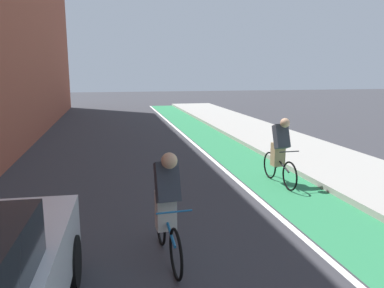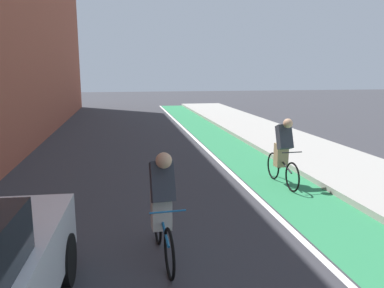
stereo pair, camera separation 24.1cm
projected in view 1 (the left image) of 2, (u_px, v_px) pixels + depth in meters
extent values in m
plane|color=#38383D|center=(160.00, 187.00, 8.93)|extent=(82.74, 82.74, 0.00)
cube|color=#2D8451|center=(245.00, 161.00, 11.43)|extent=(1.60, 37.61, 0.00)
cube|color=white|center=(216.00, 163.00, 11.25)|extent=(0.12, 37.61, 0.00)
cube|color=#A8A59E|center=(314.00, 155.00, 11.89)|extent=(2.99, 37.61, 0.14)
cylinder|color=black|center=(70.00, 262.00, 4.74)|extent=(0.24, 0.67, 0.66)
torus|color=black|center=(176.00, 254.00, 4.93)|extent=(0.08, 0.68, 0.68)
torus|color=black|center=(161.00, 223.00, 5.92)|extent=(0.08, 0.68, 0.68)
cylinder|color=#1966A5|center=(167.00, 223.00, 5.38)|extent=(0.10, 0.96, 0.33)
cylinder|color=#1966A5|center=(165.00, 213.00, 5.54)|extent=(0.04, 0.12, 0.55)
cylinder|color=#1966A5|center=(174.00, 212.00, 4.90)|extent=(0.48, 0.05, 0.02)
cube|color=beige|center=(166.00, 210.00, 5.46)|extent=(0.29, 0.26, 0.56)
cube|color=#333842|center=(167.00, 182.00, 5.25)|extent=(0.34, 0.42, 0.60)
sphere|color=tan|center=(169.00, 161.00, 5.03)|extent=(0.22, 0.22, 0.22)
torus|color=black|center=(290.00, 176.00, 8.59)|extent=(0.06, 0.68, 0.68)
torus|color=black|center=(270.00, 165.00, 9.59)|extent=(0.06, 0.68, 0.68)
cylinder|color=black|center=(280.00, 161.00, 9.05)|extent=(0.07, 0.96, 0.33)
cylinder|color=black|center=(276.00, 156.00, 9.21)|extent=(0.04, 0.12, 0.55)
cylinder|color=black|center=(289.00, 152.00, 8.56)|extent=(0.48, 0.04, 0.02)
cube|color=tan|center=(278.00, 154.00, 9.12)|extent=(0.29, 0.25, 0.56)
cube|color=#333842|center=(281.00, 136.00, 8.91)|extent=(0.33, 0.41, 0.60)
sphere|color=tan|center=(285.00, 123.00, 8.70)|extent=(0.22, 0.22, 0.22)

